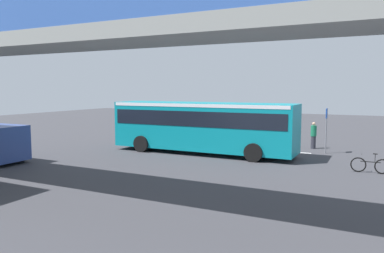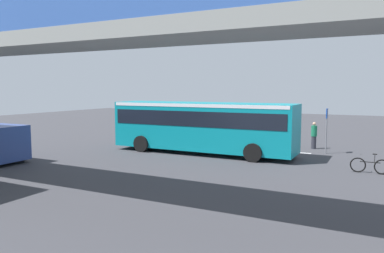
{
  "view_description": "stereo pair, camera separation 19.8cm",
  "coord_description": "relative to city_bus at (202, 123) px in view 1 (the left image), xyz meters",
  "views": [
    {
      "loc": [
        -10.55,
        21.57,
        4.02
      ],
      "look_at": [
        0.01,
        0.29,
        1.6
      ],
      "focal_mm": 34.97,
      "sensor_mm": 36.0,
      "label": 1
    },
    {
      "loc": [
        -10.73,
        21.48,
        4.02
      ],
      "look_at": [
        0.01,
        0.29,
        1.6
      ],
      "focal_mm": 34.97,
      "sensor_mm": 36.0,
      "label": 2
    }
  ],
  "objects": [
    {
      "name": "city_bus",
      "position": [
        0.0,
        0.0,
        0.0
      ],
      "size": [
        11.54,
        2.85,
        3.15
      ],
      "color": "#0C8493",
      "rests_on": "ground"
    },
    {
      "name": "lane_dash_right",
      "position": [
        6.89,
        -2.94,
        -1.88
      ],
      "size": [
        2.0,
        0.2,
        0.01
      ],
      "primitive_type": "cube",
      "color": "silver",
      "rests_on": "ground"
    },
    {
      "name": "bicycle_black",
      "position": [
        -9.5,
        1.43,
        -1.51
      ],
      "size": [
        1.77,
        0.44,
        0.96
      ],
      "color": "black",
      "rests_on": "ground"
    },
    {
      "name": "pedestrian",
      "position": [
        -5.92,
        -4.95,
        -1.0
      ],
      "size": [
        0.38,
        0.38,
        1.79
      ],
      "color": "#2D2D38",
      "rests_on": "ground"
    },
    {
      "name": "lane_dash_leftmost",
      "position": [
        -5.11,
        -2.94,
        -1.88
      ],
      "size": [
        2.0,
        0.2,
        0.01
      ],
      "primitive_type": "cube",
      "color": "silver",
      "rests_on": "ground"
    },
    {
      "name": "traffic_sign",
      "position": [
        -6.89,
        -3.37,
        0.01
      ],
      "size": [
        0.08,
        0.6,
        2.8
      ],
      "color": "slate",
      "rests_on": "ground"
    },
    {
      "name": "pedestrian_overpass",
      "position": [
        0.89,
        10.96,
        3.32
      ],
      "size": [
        25.59,
        2.6,
        7.03
      ],
      "color": "gray",
      "rests_on": "ground"
    },
    {
      "name": "lane_dash_left",
      "position": [
        -1.11,
        -2.94,
        -1.88
      ],
      "size": [
        2.0,
        0.2,
        0.01
      ],
      "primitive_type": "cube",
      "color": "silver",
      "rests_on": "ground"
    },
    {
      "name": "lane_dash_centre",
      "position": [
        2.89,
        -2.94,
        -1.88
      ],
      "size": [
        2.0,
        0.2,
        0.01
      ],
      "primitive_type": "cube",
      "color": "silver",
      "rests_on": "ground"
    },
    {
      "name": "ground",
      "position": [
        0.89,
        -0.67,
        -1.88
      ],
      "size": [
        80.0,
        80.0,
        0.0
      ],
      "primitive_type": "plane",
      "color": "#38383D"
    }
  ]
}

